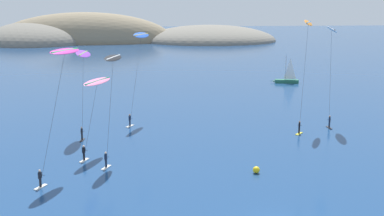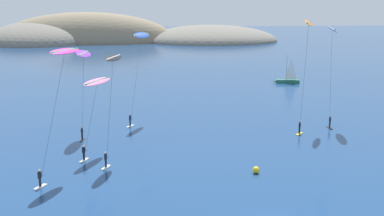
% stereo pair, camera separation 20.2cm
% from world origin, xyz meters
% --- Properties ---
extents(headland_island, '(121.85, 51.63, 24.78)m').
position_xyz_m(headland_island, '(-23.44, 173.78, 0.00)').
color(headland_island, '#84755B').
rests_on(headland_island, ground).
extents(sailboat_near, '(5.96, 2.40, 5.70)m').
position_xyz_m(sailboat_near, '(19.60, 64.22, 0.64)').
color(sailboat_near, '#23664C').
rests_on(sailboat_near, ground).
extents(kitesurfer_pink, '(3.60, 6.93, 8.26)m').
position_xyz_m(kitesurfer_pink, '(-15.12, 20.54, 7.37)').
color(kitesurfer_pink, silver).
rests_on(kitesurfer_pink, ground).
extents(kitesurfer_purple, '(2.00, 6.87, 10.68)m').
position_xyz_m(kitesurfer_purple, '(-17.32, 28.48, 9.60)').
color(kitesurfer_purple, '#2D2D33').
rests_on(kitesurfer_purple, ground).
extents(kitesurfer_black, '(2.53, 6.74, 11.14)m').
position_xyz_m(kitesurfer_black, '(-13.15, 18.09, 9.80)').
color(kitesurfer_black, silver).
rests_on(kitesurfer_black, ground).
extents(kitesurfer_blue, '(3.87, 7.86, 12.41)m').
position_xyz_m(kitesurfer_blue, '(-10.23, 35.63, 10.95)').
color(kitesurfer_blue, silver).
rests_on(kitesurfer_blue, ground).
extents(kitesurfer_orange, '(4.20, 7.52, 14.27)m').
position_xyz_m(kitesurfer_orange, '(11.60, 29.43, 12.49)').
color(kitesurfer_orange, yellow).
rests_on(kitesurfer_orange, ground).
extents(kitesurfer_magenta, '(4.18, 8.33, 12.18)m').
position_xyz_m(kitesurfer_magenta, '(-17.63, 14.85, 10.88)').
color(kitesurfer_magenta, silver).
rests_on(kitesurfer_magenta, ground).
extents(kitesurfer_white, '(2.41, 6.13, 13.39)m').
position_xyz_m(kitesurfer_white, '(15.31, 30.44, 11.89)').
color(kitesurfer_white, '#2D2D33').
rests_on(kitesurfer_white, ground).
extents(marker_buoy, '(0.70, 0.70, 0.70)m').
position_xyz_m(marker_buoy, '(0.90, 11.85, 0.35)').
color(marker_buoy, yellow).
rests_on(marker_buoy, ground).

